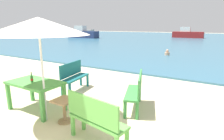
{
  "coord_description": "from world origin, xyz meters",
  "views": [
    {
      "loc": [
        2.59,
        -2.54,
        2.13
      ],
      "look_at": [
        -0.68,
        3.0,
        0.6
      ],
      "focal_mm": 30.07,
      "sensor_mm": 36.0,
      "label": 1
    }
  ],
  "objects": [
    {
      "name": "picnic_table_green",
      "position": [
        -1.36,
        0.35,
        0.65
      ],
      "size": [
        1.4,
        0.8,
        0.76
      ],
      "color": "#4C9E47",
      "rests_on": "ground_plane"
    },
    {
      "name": "boat_barge",
      "position": [
        -2.85,
        31.96,
        0.73
      ],
      "size": [
        4.96,
        1.35,
        1.8
      ],
      "color": "maroon",
      "rests_on": "sea_water"
    },
    {
      "name": "sea_water",
      "position": [
        0.0,
        30.0,
        0.04
      ],
      "size": [
        120.0,
        50.0,
        0.08
      ],
      "primitive_type": "cube",
      "color": "#386B84",
      "rests_on": "ground_plane"
    },
    {
      "name": "bench_teal_center",
      "position": [
        -1.55,
        1.96,
        0.54
      ],
      "size": [
        0.54,
        1.24,
        0.95
      ],
      "color": "#196066",
      "rests_on": "ground_plane"
    },
    {
      "name": "side_table_wood",
      "position": [
        -0.3,
        0.25,
        0.35
      ],
      "size": [
        0.44,
        0.44,
        0.54
      ],
      "color": "#9E7A51",
      "rests_on": "ground_plane"
    },
    {
      "name": "swimmer_person",
      "position": [
        -0.75,
        10.84,
        0.24
      ],
      "size": [
        0.34,
        0.34,
        0.41
      ],
      "color": "tan",
      "rests_on": "sea_water"
    },
    {
      "name": "patio_umbrella",
      "position": [
        -0.72,
        0.1,
        2.12
      ],
      "size": [
        2.1,
        2.1,
        2.3
      ],
      "color": "silver",
      "rests_on": "ground_plane"
    },
    {
      "name": "ground_plane",
      "position": [
        0.0,
        0.0,
        0.0
      ],
      "size": [
        120.0,
        120.0,
        0.0
      ],
      "primitive_type": "plane",
      "color": "beige"
    },
    {
      "name": "bench_green_right",
      "position": [
        0.78,
        -0.08,
        0.54
      ],
      "size": [
        1.24,
        0.55,
        0.95
      ],
      "color": "#60B24C",
      "rests_on": "ground_plane"
    },
    {
      "name": "bench_green_left",
      "position": [
        0.82,
        1.68,
        0.54
      ],
      "size": [
        0.74,
        1.25,
        0.95
      ],
      "color": "#3D8C42",
      "rests_on": "ground_plane"
    },
    {
      "name": "beer_bottle_amber",
      "position": [
        -1.38,
        0.28,
        0.85
      ],
      "size": [
        0.07,
        0.07,
        0.26
      ],
      "color": "#2D662D",
      "rests_on": "picnic_table_green"
    },
    {
      "name": "boat_ferry",
      "position": [
        -28.02,
        35.33,
        0.77
      ],
      "size": [
        5.3,
        1.45,
        1.93
      ],
      "color": "gray",
      "rests_on": "sea_water"
    },
    {
      "name": "boat_fishing_trawler",
      "position": [
        -18.2,
        22.84,
        0.81
      ],
      "size": [
        5.58,
        1.52,
        2.03
      ],
      "color": "navy",
      "rests_on": "sea_water"
    }
  ]
}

